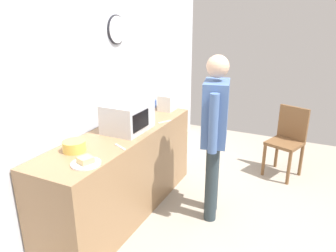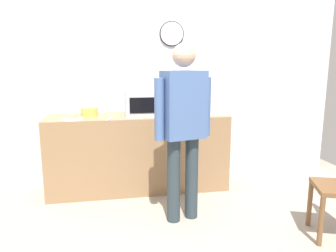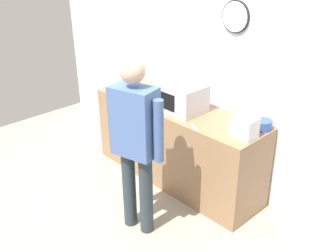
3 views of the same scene
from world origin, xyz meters
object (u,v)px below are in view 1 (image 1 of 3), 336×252
microwave (128,116)px  spoon_utensil (165,122)px  sandwich_plate (86,162)px  cereal_bowl (150,103)px  toaster (167,102)px  fork_utensil (120,147)px  salad_bowl (74,146)px  wooden_chair (288,138)px  person_standing (215,127)px

microwave → spoon_utensil: (0.41, -0.23, -0.15)m
sandwich_plate → cereal_bowl: cereal_bowl is taller
microwave → toaster: (0.86, -0.04, -0.05)m
microwave → fork_utensil: bearing=-156.9°
spoon_utensil → salad_bowl: bearing=161.5°
microwave → salad_bowl: microwave is taller
sandwich_plate → salad_bowl: (0.17, 0.27, 0.03)m
wooden_chair → cereal_bowl: bearing=113.1°
toaster → spoon_utensil: toaster is taller
fork_utensil → cereal_bowl: bearing=17.4°
sandwich_plate → toaster: size_ratio=1.10×
salad_bowl → sandwich_plate: bearing=-122.7°
microwave → toaster: bearing=-2.9°
sandwich_plate → toaster: 1.72m
microwave → person_standing: bearing=-73.2°
cereal_bowl → wooden_chair: cereal_bowl is taller
salad_bowl → toaster: bearing=-6.6°
fork_utensil → wooden_chair: 2.46m
cereal_bowl → spoon_utensil: bearing=-136.7°
microwave → cereal_bowl: 0.93m
microwave → toaster: size_ratio=2.27×
microwave → spoon_utensil: bearing=-29.3°
person_standing → sandwich_plate: bearing=146.7°
toaster → person_standing: size_ratio=0.13×
fork_utensil → wooden_chair: bearing=-32.2°
microwave → salad_bowl: (-0.68, 0.13, -0.10)m
person_standing → wooden_chair: size_ratio=1.85×
sandwich_plate → wooden_chair: bearing=-28.5°
toaster → microwave: bearing=177.1°
person_standing → toaster: bearing=53.9°
microwave → salad_bowl: bearing=168.8°
cereal_bowl → spoon_utensil: (-0.49, -0.46, -0.04)m
sandwich_plate → wooden_chair: sandwich_plate is taller
sandwich_plate → spoon_utensil: sandwich_plate is taller
microwave → salad_bowl: size_ratio=2.43×
salad_bowl → fork_utensil: 0.41m
microwave → person_standing: size_ratio=0.29×
fork_utensil → spoon_utensil: 0.84m
microwave → sandwich_plate: microwave is taller
toaster → fork_utensil: size_ratio=1.29×
fork_utensil → person_standing: 0.97m
microwave → toaster: microwave is taller
wooden_chair → person_standing: bearing=155.8°
spoon_utensil → wooden_chair: 1.79m
microwave → sandwich_plate: (-0.85, -0.13, -0.13)m
sandwich_plate → cereal_bowl: (1.74, 0.36, 0.03)m
person_standing → spoon_utensil: bearing=77.3°
person_standing → cereal_bowl: bearing=60.1°
fork_utensil → person_standing: (0.69, -0.68, 0.08)m
cereal_bowl → toaster: (-0.03, -0.27, 0.05)m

